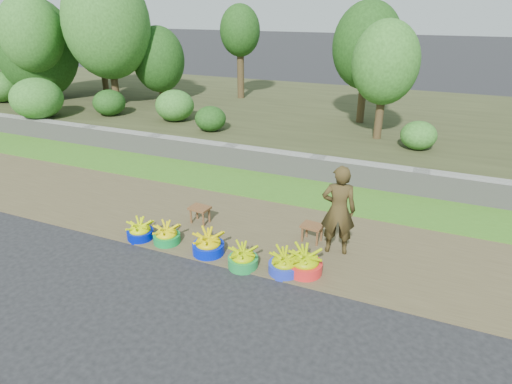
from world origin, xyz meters
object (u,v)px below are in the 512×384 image
at_px(basin_e, 284,264).
at_px(stool_right, 312,228).
at_px(basin_f, 305,263).
at_px(basin_a, 140,231).
at_px(basin_c, 208,245).
at_px(vendor_woman, 338,210).
at_px(basin_b, 167,235).
at_px(stool_left, 200,210).
at_px(basin_d, 243,258).

bearing_deg(basin_e, stool_right, 83.69).
bearing_deg(basin_e, basin_f, 22.05).
bearing_deg(basin_a, basin_c, 1.55).
height_order(basin_e, basin_f, basin_f).
bearing_deg(basin_c, stool_right, 35.57).
height_order(basin_c, stool_right, basin_c).
relative_size(stool_right, vendor_woman, 0.26).
distance_m(basin_b, stool_left, 0.87).
relative_size(basin_d, basin_e, 0.96).
bearing_deg(stool_left, vendor_woman, -0.03).
xyz_separation_m(basin_d, stool_right, (0.76, 1.14, 0.11)).
bearing_deg(basin_d, vendor_woman, 39.17).
xyz_separation_m(basin_d, basin_f, (0.92, 0.21, 0.02)).
xyz_separation_m(basin_e, stool_right, (0.12, 1.05, 0.11)).
relative_size(basin_c, stool_right, 1.34).
xyz_separation_m(basin_a, vendor_woman, (3.20, 0.90, 0.61)).
xyz_separation_m(basin_b, basin_e, (2.13, -0.05, 0.01)).
bearing_deg(basin_c, basin_d, -10.08).
bearing_deg(vendor_woman, basin_e, 44.85).
height_order(basin_b, basin_d, basin_d).
distance_m(basin_b, basin_e, 2.14).
bearing_deg(stool_right, vendor_woman, -19.61).
height_order(basin_e, stool_right, basin_e).
bearing_deg(basin_a, stool_right, 21.05).
height_order(basin_a, basin_b, basin_b).
distance_m(basin_e, stool_left, 2.17).
bearing_deg(vendor_woman, basin_d, 26.43).
height_order(basin_d, vendor_woman, vendor_woman).
bearing_deg(basin_b, stool_left, 78.99).
relative_size(basin_b, basin_d, 0.98).
bearing_deg(basin_f, basin_e, -157.95).
distance_m(basin_d, vendor_woman, 1.67).
distance_m(basin_e, vendor_woman, 1.21).
height_order(basin_e, stool_left, basin_e).
relative_size(basin_b, basin_e, 0.94).
xyz_separation_m(basin_b, basin_d, (1.49, -0.14, 0.00)).
xyz_separation_m(basin_c, vendor_woman, (1.88, 0.86, 0.59)).
height_order(basin_b, basin_f, basin_f).
height_order(basin_b, stool_right, basin_b).
bearing_deg(basin_f, basin_a, -177.56).
bearing_deg(vendor_woman, basin_c, 11.94).
bearing_deg(basin_e, basin_b, 178.68).
bearing_deg(stool_right, basin_c, -144.43).
relative_size(basin_a, basin_e, 0.93).
xyz_separation_m(basin_a, stool_right, (2.75, 1.06, 0.12)).
relative_size(basin_c, basin_e, 1.06).
bearing_deg(basin_b, stool_right, 23.96).
relative_size(basin_b, basin_c, 0.88).
relative_size(basin_a, stool_right, 1.18).
distance_m(basin_f, vendor_woman, 1.01).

